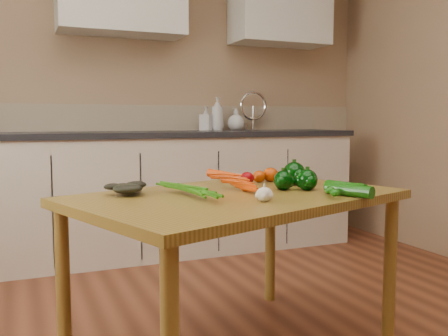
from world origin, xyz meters
name	(u,v)px	position (x,y,z in m)	size (l,w,h in m)	color
room	(276,44)	(0.00, 0.17, 1.25)	(4.04, 5.04, 2.64)	brown
counter_run	(170,191)	(0.21, 2.19, 0.46)	(2.84, 0.64, 1.14)	beige
table	(236,212)	(-0.02, 0.47, 0.61)	(1.48, 1.20, 0.69)	olive
soap_bottle_a	(217,114)	(0.65, 2.34, 1.03)	(0.10, 0.10, 0.26)	silver
soap_bottle_b	(206,118)	(0.56, 2.35, 0.99)	(0.09, 0.09, 0.19)	silver
soap_bottle_c	(236,119)	(0.81, 2.33, 0.99)	(0.14, 0.14, 0.17)	silver
carrot_bunch	(223,185)	(-0.06, 0.52, 0.72)	(0.24, 0.18, 0.06)	#E14305
leafy_greens	(127,183)	(-0.43, 0.62, 0.73)	(0.18, 0.17, 0.09)	black
garlic_bulb	(264,194)	(0.00, 0.25, 0.71)	(0.06, 0.06, 0.05)	silver
pepper_a	(283,180)	(0.21, 0.49, 0.73)	(0.08, 0.08, 0.08)	black
pepper_b	(294,174)	(0.33, 0.61, 0.74)	(0.10, 0.10, 0.10)	black
pepper_c	(307,180)	(0.30, 0.44, 0.73)	(0.09, 0.09, 0.09)	black
tomato_a	(247,178)	(0.14, 0.71, 0.72)	(0.06, 0.06, 0.06)	#8A0208
tomato_b	(259,176)	(0.23, 0.76, 0.72)	(0.06, 0.06, 0.06)	#B93A04
tomato_c	(271,175)	(0.29, 0.76, 0.72)	(0.07, 0.07, 0.07)	#B93A04
zucchini_a	(346,188)	(0.37, 0.27, 0.71)	(0.05, 0.05, 0.19)	#0C4A07
zucchini_b	(349,190)	(0.36, 0.23, 0.71)	(0.05, 0.05, 0.20)	#0C4A07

